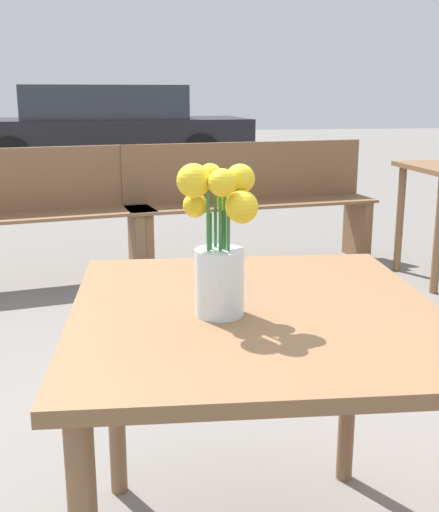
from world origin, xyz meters
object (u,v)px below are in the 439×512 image
(bench_near, at_px, (250,198))
(bench_middle, at_px, (27,211))
(parked_car, at_px, (104,131))
(table_front, at_px, (255,348))
(flower_vase, at_px, (219,250))

(bench_near, bearing_deg, bench_middle, -170.93)
(bench_near, xyz_separation_m, parked_car, (-1.05, 5.95, 0.15))
(table_front, relative_size, flower_vase, 2.93)
(bench_middle, bearing_deg, parked_car, 85.99)
(bench_middle, xyz_separation_m, parked_car, (0.43, 6.18, 0.16))
(bench_middle, height_order, parked_car, parked_car)
(flower_vase, xyz_separation_m, parked_car, (-0.32, 9.01, -0.24))
(table_front, relative_size, bench_near, 0.54)
(table_front, xyz_separation_m, bench_near, (0.63, 3.02, -0.15))
(table_front, relative_size, bench_middle, 0.60)
(table_front, height_order, parked_car, parked_car)
(bench_near, bearing_deg, parked_car, 99.97)
(bench_middle, bearing_deg, table_front, -73.13)
(bench_middle, distance_m, parked_car, 6.20)
(bench_near, distance_m, parked_car, 6.04)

